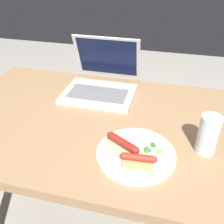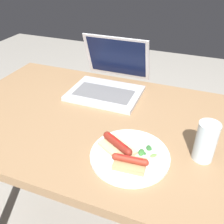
{
  "view_description": "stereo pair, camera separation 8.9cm",
  "coord_description": "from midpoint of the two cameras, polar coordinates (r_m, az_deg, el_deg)",
  "views": [
    {
      "loc": [
        0.19,
        -0.75,
        1.32
      ],
      "look_at": [
        0.01,
        -0.03,
        0.83
      ],
      "focal_mm": 40.0,
      "sensor_mm": 36.0,
      "label": 1
    },
    {
      "loc": [
        0.28,
        -0.72,
        1.32
      ],
      "look_at": [
        0.01,
        -0.03,
        0.83
      ],
      "focal_mm": 40.0,
      "sensor_mm": 36.0,
      "label": 2
    }
  ],
  "objects": [
    {
      "name": "desk",
      "position": [
        1.01,
        -2.57,
        -6.53
      ],
      "size": [
        1.3,
        0.74,
        0.77
      ],
      "color": "#93704C",
      "rests_on": "ground_plane"
    },
    {
      "name": "drinking_glass",
      "position": [
        0.82,
        18.26,
        -5.01
      ],
      "size": [
        0.06,
        0.06,
        0.13
      ],
      "color": "silver",
      "rests_on": "desk"
    },
    {
      "name": "sausage_toast_middle",
      "position": [
        0.8,
        -0.78,
        -7.67
      ],
      "size": [
        0.14,
        0.12,
        0.04
      ],
      "rotation": [
        0.0,
        0.0,
        5.76
      ],
      "color": "#D6B784",
      "rests_on": "plate"
    },
    {
      "name": "laptop",
      "position": [
        1.13,
        -4.72,
        6.61
      ],
      "size": [
        0.31,
        0.31,
        0.23
      ],
      "color": "#B7B7BC",
      "rests_on": "desk"
    },
    {
      "name": "salad_pile",
      "position": [
        0.81,
        5.71,
        -8.46
      ],
      "size": [
        0.06,
        0.06,
        0.01
      ],
      "color": "#2D662D",
      "rests_on": "plate"
    },
    {
      "name": "plate",
      "position": [
        0.8,
        2.27,
        -9.55
      ],
      "size": [
        0.25,
        0.25,
        0.02
      ],
      "color": "white",
      "rests_on": "desk"
    },
    {
      "name": "sausage_toast_left",
      "position": [
        0.75,
        2.62,
        -11.11
      ],
      "size": [
        0.11,
        0.07,
        0.04
      ],
      "rotation": [
        0.0,
        0.0,
        3.22
      ],
      "color": "tan",
      "rests_on": "plate"
    }
  ]
}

